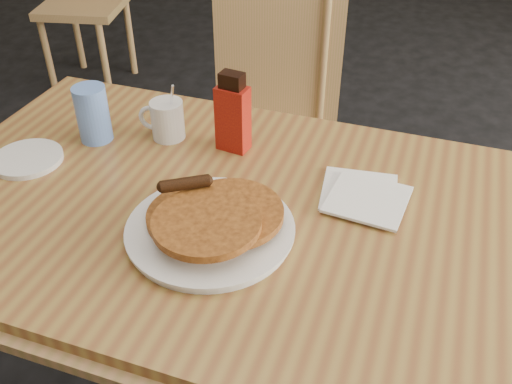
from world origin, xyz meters
TOP-DOWN VIEW (x-y plane):
  - main_table at (-0.07, 0.04)m, footprint 1.28×0.94m
  - chair_main_far at (-0.10, 0.78)m, footprint 0.46×0.46m
  - pancake_plate at (-0.03, -0.05)m, footprint 0.31×0.31m
  - coffee_mug at (-0.23, 0.25)m, footprint 0.11×0.07m
  - syrup_bottle at (-0.07, 0.24)m, footprint 0.08×0.06m
  - napkin_stack at (0.23, 0.12)m, footprint 0.18×0.19m
  - blue_tumbler at (-0.38, 0.20)m, footprint 0.08×0.08m
  - side_saucer at (-0.49, 0.08)m, footprint 0.18×0.18m

SIDE VIEW (x-z plane):
  - chair_main_far at x=-0.10m, z-range 0.09..0.98m
  - main_table at x=-0.07m, z-range 0.33..1.08m
  - side_saucer at x=-0.49m, z-range 0.75..0.76m
  - napkin_stack at x=0.23m, z-range 0.75..0.76m
  - pancake_plate at x=-0.03m, z-range 0.73..0.82m
  - coffee_mug at x=-0.23m, z-range 0.73..0.87m
  - blue_tumbler at x=-0.38m, z-range 0.75..0.88m
  - syrup_bottle at x=-0.07m, z-range 0.74..0.92m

